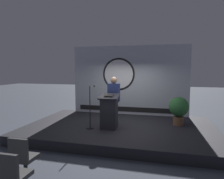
# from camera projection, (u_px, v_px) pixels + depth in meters

# --- Properties ---
(ground_plane) EXTENTS (40.00, 40.00, 0.00)m
(ground_plane) POSITION_uv_depth(u_px,v_px,m) (120.00, 134.00, 7.21)
(ground_plane) COLOR #383D47
(stage_platform) EXTENTS (6.40, 4.00, 0.30)m
(stage_platform) POSITION_uv_depth(u_px,v_px,m) (120.00, 129.00, 7.19)
(stage_platform) COLOR black
(stage_platform) RESTS_ON ground
(banner_display) EXTENTS (4.96, 0.12, 2.94)m
(banner_display) POSITION_uv_depth(u_px,v_px,m) (129.00, 80.00, 8.81)
(banner_display) COLOR #B2B7C1
(banner_display) RESTS_ON stage_platform
(podium) EXTENTS (0.64, 0.50, 1.15)m
(podium) POSITION_uv_depth(u_px,v_px,m) (109.00, 112.00, 6.74)
(podium) COLOR #26262B
(podium) RESTS_ON stage_platform
(speaker_person) EXTENTS (0.40, 0.26, 1.68)m
(speaker_person) POSITION_uv_depth(u_px,v_px,m) (114.00, 101.00, 7.16)
(speaker_person) COLOR black
(speaker_person) RESTS_ON stage_platform
(microphone_stand) EXTENTS (0.24, 0.59, 1.42)m
(microphone_stand) POSITION_uv_depth(u_px,v_px,m) (91.00, 113.00, 6.80)
(microphone_stand) COLOR black
(microphone_stand) RESTS_ON stage_platform
(potted_plant) EXTENTS (0.68, 0.68, 0.99)m
(potted_plant) POSITION_uv_depth(u_px,v_px,m) (179.00, 108.00, 7.15)
(potted_plant) COLOR brown
(potted_plant) RESTS_ON stage_platform
(audience_chair_left) EXTENTS (0.44, 0.45, 0.89)m
(audience_chair_left) POSITION_uv_depth(u_px,v_px,m) (12.00, 173.00, 3.50)
(audience_chair_left) COLOR black
(audience_chair_left) RESTS_ON ground
(audience_chair_right) EXTENTS (0.44, 0.45, 0.89)m
(audience_chair_right) POSITION_uv_depth(u_px,v_px,m) (22.00, 155.00, 4.22)
(audience_chair_right) COLOR black
(audience_chair_right) RESTS_ON ground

